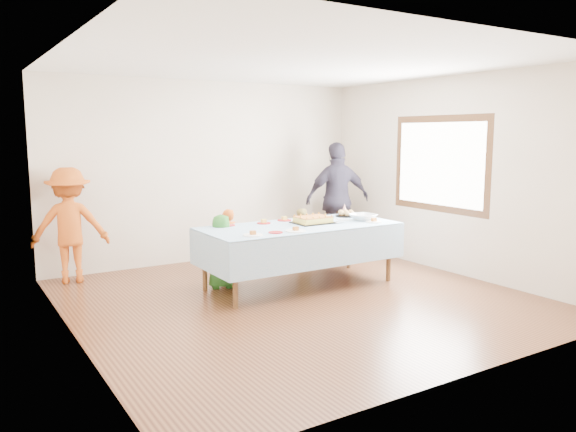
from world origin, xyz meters
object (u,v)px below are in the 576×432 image
birthday_cake (313,220)px  party_table (300,229)px  adult_left (70,225)px  dining_chair (340,221)px

birthday_cake → party_table: bearing=-170.6°
party_table → adult_left: 2.97m
birthday_cake → adult_left: (-2.65, 1.68, -0.07)m
dining_chair → birthday_cake: bearing=-117.7°
party_table → birthday_cake: birthday_cake is taller
party_table → dining_chair: bearing=40.3°
party_table → dining_chair: size_ratio=2.87×
party_table → dining_chair: 2.37m
dining_chair → adult_left: adult_left is taller
dining_chair → adult_left: size_ratio=0.58×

